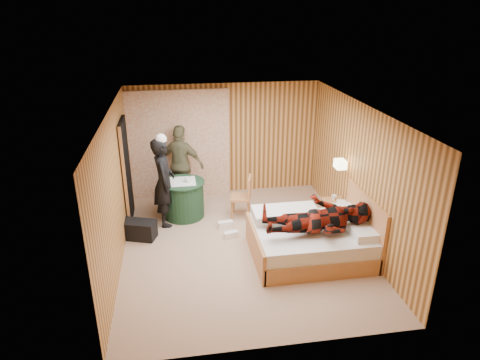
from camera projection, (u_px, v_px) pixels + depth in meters
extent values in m
cube|color=tan|center=(242.00, 246.00, 7.74)|extent=(4.20, 5.00, 0.01)
cube|color=silver|center=(242.00, 110.00, 6.79)|extent=(4.20, 5.00, 0.01)
cube|color=#DF9E55|center=(224.00, 139.00, 9.55)|extent=(4.20, 0.02, 2.50)
cube|color=#DF9E55|center=(115.00, 190.00, 6.96)|extent=(0.02, 5.00, 2.50)
cube|color=#DF9E55|center=(359.00, 175.00, 7.57)|extent=(0.02, 5.00, 2.50)
cube|color=white|center=(179.00, 145.00, 9.36)|extent=(2.20, 0.08, 2.40)
cube|color=black|center=(127.00, 172.00, 8.33)|extent=(0.06, 0.90, 2.05)
cylinder|color=gold|center=(344.00, 164.00, 7.95)|extent=(0.18, 0.04, 0.04)
cube|color=#FFECB2|center=(340.00, 164.00, 7.94)|extent=(0.18, 0.24, 0.16)
cube|color=#DE8C5B|center=(309.00, 248.00, 7.39)|extent=(1.92, 1.54, 0.29)
cube|color=white|center=(310.00, 235.00, 7.29)|extent=(1.86, 1.48, 0.24)
cube|color=#DE8C5B|center=(255.00, 246.00, 7.21)|extent=(0.06, 1.54, 0.54)
cube|color=#DE8C5B|center=(364.00, 224.00, 7.38)|extent=(0.06, 1.54, 1.06)
cube|color=white|center=(362.00, 232.00, 6.99)|extent=(0.36, 0.53, 0.13)
cube|color=white|center=(345.00, 212.00, 7.66)|extent=(0.36, 0.53, 0.13)
cube|color=white|center=(285.00, 214.00, 7.56)|extent=(1.15, 0.58, 0.17)
cube|color=#DE8C5B|center=(335.00, 215.00, 8.25)|extent=(0.40, 0.55, 0.55)
cube|color=#DE8C5B|center=(336.00, 207.00, 8.19)|extent=(0.42, 0.57, 0.03)
cylinder|color=#204529|center=(184.00, 200.00, 8.69)|extent=(0.81, 0.81, 0.74)
cylinder|color=#204529|center=(183.00, 182.00, 8.55)|extent=(0.87, 0.87, 0.03)
cube|color=white|center=(183.00, 181.00, 8.54)|extent=(0.64, 0.64, 0.01)
cube|color=#DE8C5B|center=(182.00, 184.00, 9.22)|extent=(0.46, 0.46, 0.05)
cube|color=#DE8C5B|center=(181.00, 171.00, 9.29)|extent=(0.42, 0.08, 0.46)
cylinder|color=#DE8C5B|center=(176.00, 198.00, 9.11)|extent=(0.04, 0.04, 0.43)
cylinder|color=#DE8C5B|center=(190.00, 190.00, 9.50)|extent=(0.04, 0.04, 0.43)
cube|color=#DE8C5B|center=(241.00, 198.00, 8.65)|extent=(0.49, 0.49, 0.05)
cube|color=#DE8C5B|center=(250.00, 187.00, 8.54)|extent=(0.14, 0.39, 0.43)
cylinder|color=#DE8C5B|center=(234.00, 204.00, 8.90)|extent=(0.04, 0.04, 0.41)
cylinder|color=#DE8C5B|center=(248.00, 211.00, 8.57)|extent=(0.04, 0.04, 0.41)
cube|color=black|center=(139.00, 230.00, 7.93)|extent=(0.68, 0.51, 0.35)
cube|color=white|center=(226.00, 225.00, 8.35)|extent=(0.30, 0.14, 0.13)
cube|color=white|center=(231.00, 235.00, 7.99)|extent=(0.29, 0.17, 0.12)
imported|color=black|center=(164.00, 182.00, 8.21)|extent=(0.43, 0.65, 1.77)
imported|color=#6A6746|center=(181.00, 165.00, 9.17)|extent=(1.09, 0.81, 1.72)
imported|color=maroon|center=(319.00, 211.00, 6.91)|extent=(0.86, 0.67, 1.77)
imported|color=white|center=(337.00, 203.00, 8.10)|extent=(0.22, 0.26, 0.02)
imported|color=white|center=(337.00, 202.00, 8.09)|extent=(0.22, 0.26, 0.02)
imported|color=white|center=(334.00, 197.00, 8.25)|extent=(0.12, 0.12, 0.09)
imported|color=white|center=(188.00, 180.00, 8.49)|extent=(0.13, 0.13, 0.10)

